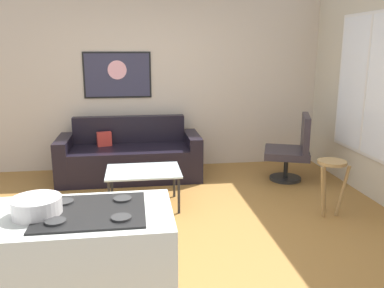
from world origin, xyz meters
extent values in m
cube|color=olive|center=(0.00, 0.00, -0.02)|extent=(6.40, 6.40, 0.04)
cube|color=beige|center=(0.00, 2.42, 1.40)|extent=(6.40, 0.05, 2.80)
cube|color=black|center=(-0.36, 1.84, 0.23)|extent=(1.62, 0.82, 0.45)
cube|color=black|center=(-0.36, 2.16, 0.65)|extent=(1.62, 0.17, 0.39)
cube|color=black|center=(-1.25, 1.83, 0.31)|extent=(0.18, 0.81, 0.62)
cube|color=black|center=(0.54, 1.84, 0.31)|extent=(0.18, 0.81, 0.62)
cube|color=#BB342B|center=(-0.71, 1.98, 0.55)|extent=(0.22, 0.14, 0.20)
cube|color=silver|center=(-0.19, 0.75, 0.43)|extent=(0.85, 0.63, 0.02)
cylinder|color=#232326|center=(-0.58, 0.48, 0.21)|extent=(0.03, 0.03, 0.42)
cylinder|color=#232326|center=(0.19, 0.48, 0.21)|extent=(0.03, 0.03, 0.42)
cylinder|color=#232326|center=(-0.58, 1.01, 0.21)|extent=(0.03, 0.03, 0.42)
cylinder|color=#232326|center=(0.19, 1.01, 0.21)|extent=(0.03, 0.03, 0.42)
cylinder|color=black|center=(1.82, 1.45, 0.02)|extent=(0.44, 0.44, 0.04)
cylinder|color=black|center=(1.82, 1.45, 0.22)|extent=(0.06, 0.06, 0.36)
cube|color=#2F2930|center=(1.82, 1.45, 0.39)|extent=(0.78, 0.80, 0.10)
cube|color=#2F2930|center=(2.04, 1.37, 0.69)|extent=(0.29, 0.62, 0.49)
cylinder|color=#9E7A48|center=(1.84, 0.20, 0.61)|extent=(0.31, 0.31, 0.03)
cylinder|color=#9E7A48|center=(1.84, 0.33, 0.30)|extent=(0.04, 0.13, 0.59)
cylinder|color=#9E7A48|center=(1.72, 0.14, 0.30)|extent=(0.13, 0.10, 0.59)
cylinder|color=#9E7A48|center=(1.95, 0.14, 0.30)|extent=(0.13, 0.10, 0.59)
cube|color=silver|center=(-0.78, -1.56, 0.46)|extent=(1.42, 0.64, 0.92)
cube|color=black|center=(-0.53, -1.56, 0.92)|extent=(0.60, 0.51, 0.01)
cylinder|color=#2D2D2D|center=(-0.70, -1.70, 0.94)|extent=(0.11, 0.11, 0.01)
cylinder|color=#2D2D2D|center=(-0.36, -1.70, 0.94)|extent=(0.11, 0.11, 0.01)
cylinder|color=#2D2D2D|center=(-0.70, -1.42, 0.94)|extent=(0.11, 0.11, 0.01)
cylinder|color=#2D2D2D|center=(-0.36, -1.42, 0.94)|extent=(0.11, 0.11, 0.01)
cylinder|color=silver|center=(-0.82, -1.57, 0.93)|extent=(0.15, 0.15, 0.01)
cylinder|color=silver|center=(-0.82, -1.57, 0.97)|extent=(0.27, 0.27, 0.10)
cube|color=black|center=(-0.50, 2.39, 1.43)|extent=(0.99, 0.01, 0.68)
cube|color=#323146|center=(-0.50, 2.38, 1.43)|extent=(0.94, 0.02, 0.63)
cylinder|color=pink|center=(-0.50, 2.37, 1.51)|extent=(0.28, 0.01, 0.28)
cube|color=silver|center=(2.59, 0.90, 1.38)|extent=(0.02, 1.39, 1.76)
cube|color=white|center=(2.58, 0.90, 1.38)|extent=(0.01, 1.31, 1.68)
cube|color=silver|center=(2.58, 0.90, 1.38)|extent=(0.01, 0.04, 1.68)
camera|label=1|loc=(-0.27, -3.74, 1.82)|focal=37.64mm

